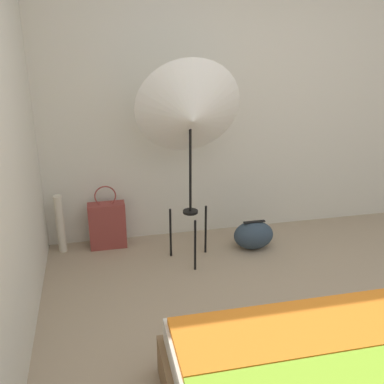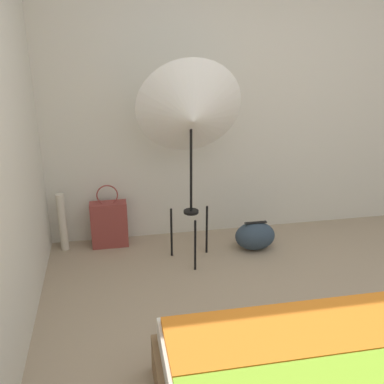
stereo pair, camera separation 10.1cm
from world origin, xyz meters
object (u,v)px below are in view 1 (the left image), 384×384
Objects in this scene: tote_bag at (107,225)px; paper_roll at (60,224)px; photo_umbrella at (190,115)px; duffel_bag at (253,235)px.

paper_roll is at bearing 179.90° from tote_bag.
photo_umbrella is at bearing -19.57° from paper_roll.
paper_roll is (-0.42, 0.00, 0.05)m from tote_bag.
photo_umbrella is at bearing -172.56° from duffel_bag.
tote_bag is 1.63× the size of duffel_bag.
photo_umbrella is 1.32m from duffel_bag.
tote_bag reaches higher than paper_roll.
tote_bag reaches higher than duffel_bag.
duffel_bag is (1.32, -0.32, -0.09)m from tote_bag.
paper_roll is at bearing 169.65° from duffel_bag.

